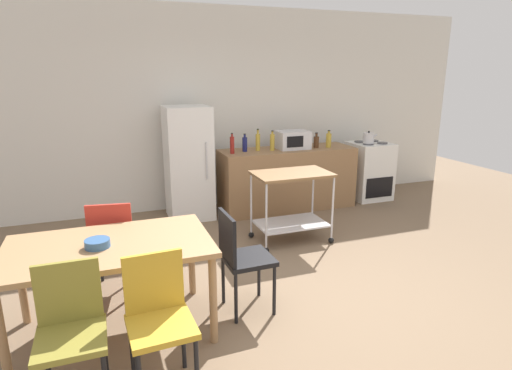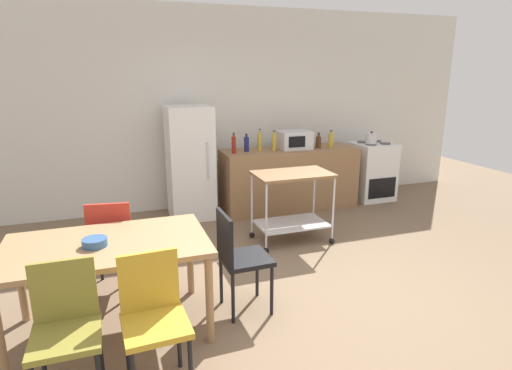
{
  "view_description": "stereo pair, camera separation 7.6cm",
  "coord_description": "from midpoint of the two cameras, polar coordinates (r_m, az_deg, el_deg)",
  "views": [
    {
      "loc": [
        -1.65,
        -2.97,
        2.0
      ],
      "look_at": [
        -0.11,
        1.2,
        0.8
      ],
      "focal_mm": 29.69,
      "sensor_mm": 36.0,
      "label": 1
    },
    {
      "loc": [
        -1.58,
        -2.99,
        2.0
      ],
      "look_at": [
        -0.11,
        1.2,
        0.8
      ],
      "focal_mm": 29.69,
      "sensor_mm": 36.0,
      "label": 2
    }
  ],
  "objects": [
    {
      "name": "bottle_soy_sauce",
      "position": [
        6.41,
        9.42,
        6.0
      ],
      "size": [
        0.08,
        0.08,
        0.25
      ],
      "color": "gold",
      "rests_on": "kitchen_counter"
    },
    {
      "name": "ground_plane",
      "position": [
        3.94,
        7.33,
        -15.56
      ],
      "size": [
        12.0,
        12.0,
        0.0
      ],
      "primitive_type": "plane",
      "color": "brown"
    },
    {
      "name": "bottle_vinegar",
      "position": [
        6.04,
        -0.12,
        5.85
      ],
      "size": [
        0.06,
        0.06,
        0.31
      ],
      "color": "gold",
      "rests_on": "kitchen_counter"
    },
    {
      "name": "kitchen_counter",
      "position": [
        6.31,
        3.87,
        0.87
      ],
      "size": [
        2.0,
        0.64,
        0.9
      ],
      "primitive_type": "cube",
      "color": "olive",
      "rests_on": "ground_plane"
    },
    {
      "name": "kitchen_cart",
      "position": [
        5.03,
        4.37,
        -1.4
      ],
      "size": [
        0.91,
        0.57,
        0.85
      ],
      "color": "brown",
      "rests_on": "ground_plane"
    },
    {
      "name": "bottle_hot_sauce",
      "position": [
        6.35,
        7.78,
        5.82
      ],
      "size": [
        0.08,
        0.08,
        0.22
      ],
      "color": "#4C2D19",
      "rests_on": "kitchen_counter"
    },
    {
      "name": "bottle_wine",
      "position": [
        5.98,
        -1.89,
        5.54
      ],
      "size": [
        0.07,
        0.07,
        0.25
      ],
      "color": "navy",
      "rests_on": "kitchen_counter"
    },
    {
      "name": "chair_red",
      "position": [
        4.1,
        -19.22,
        -6.97
      ],
      "size": [
        0.46,
        0.46,
        0.89
      ],
      "rotation": [
        0.0,
        0.0,
        2.98
      ],
      "color": "#B72D23",
      "rests_on": "ground_plane"
    },
    {
      "name": "bottle_soda",
      "position": [
        6.06,
        1.85,
        5.83
      ],
      "size": [
        0.07,
        0.07,
        0.29
      ],
      "color": "gold",
      "rests_on": "kitchen_counter"
    },
    {
      "name": "dining_table",
      "position": [
        3.42,
        -19.69,
        -8.7
      ],
      "size": [
        1.5,
        0.9,
        0.75
      ],
      "color": "#A37A51",
      "rests_on": "ground_plane"
    },
    {
      "name": "stove_oven",
      "position": [
        7.03,
        14.66,
        1.9
      ],
      "size": [
        0.6,
        0.61,
        0.92
      ],
      "color": "white",
      "rests_on": "ground_plane"
    },
    {
      "name": "chair_black",
      "position": [
        3.58,
        -2.7,
        -9.35
      ],
      "size": [
        0.41,
        0.41,
        0.89
      ],
      "rotation": [
        0.0,
        0.0,
        1.6
      ],
      "color": "black",
      "rests_on": "ground_plane"
    },
    {
      "name": "chair_olive",
      "position": [
        2.91,
        -24.41,
        -16.96
      ],
      "size": [
        0.4,
        0.4,
        0.89
      ],
      "rotation": [
        0.0,
        0.0,
        0.0
      ],
      "color": "olive",
      "rests_on": "ground_plane"
    },
    {
      "name": "fruit_bowl",
      "position": [
        3.34,
        -21.2,
        -7.35
      ],
      "size": [
        0.18,
        0.18,
        0.06
      ],
      "primitive_type": "cylinder",
      "color": "#33598C",
      "rests_on": "dining_table"
    },
    {
      "name": "bottle_sparkling_water",
      "position": [
        5.83,
        -3.61,
        5.43
      ],
      "size": [
        0.06,
        0.06,
        0.28
      ],
      "color": "maroon",
      "rests_on": "kitchen_counter"
    },
    {
      "name": "chair_mustard",
      "position": [
        2.86,
        -13.74,
        -16.58
      ],
      "size": [
        0.42,
        0.42,
        0.89
      ],
      "rotation": [
        0.0,
        0.0,
        0.05
      ],
      "color": "gold",
      "rests_on": "ground_plane"
    },
    {
      "name": "refrigerator",
      "position": [
        5.91,
        -9.45,
        2.94
      ],
      "size": [
        0.6,
        0.63,
        1.55
      ],
      "color": "white",
      "rests_on": "ground_plane"
    },
    {
      "name": "kettle",
      "position": [
        6.79,
        14.61,
        6.16
      ],
      "size": [
        0.24,
        0.17,
        0.19
      ],
      "color": "silver",
      "rests_on": "stove_oven"
    },
    {
      "name": "microwave",
      "position": [
        6.22,
        4.6,
        6.09
      ],
      "size": [
        0.46,
        0.35,
        0.26
      ],
      "color": "silver",
      "rests_on": "kitchen_counter"
    },
    {
      "name": "back_wall",
      "position": [
        6.41,
        -5.69,
        10.12
      ],
      "size": [
        8.4,
        0.12,
        2.9
      ],
      "primitive_type": "cube",
      "color": "silver",
      "rests_on": "ground_plane"
    }
  ]
}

